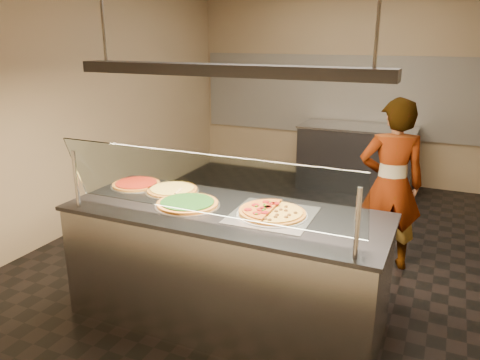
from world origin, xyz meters
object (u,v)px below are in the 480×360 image
at_px(serving_counter, 226,266).
at_px(pizza_spinach, 188,203).
at_px(pizza_cheese, 173,189).
at_px(half_pizza_pepperoni, 257,209).
at_px(sneeze_guard, 202,185).
at_px(half_pizza_sausage, 287,214).
at_px(pizza_tomato, 137,184).
at_px(prep_table, 356,157).
at_px(heat_lamp_housing, 224,70).
at_px(worker, 391,185).
at_px(pizza_spatula, 181,193).
at_px(perforated_tray, 272,214).

height_order(serving_counter, pizza_spinach, pizza_spinach).
bearing_deg(pizza_cheese, half_pizza_pepperoni, -11.81).
height_order(half_pizza_pepperoni, pizza_spinach, half_pizza_pepperoni).
xyz_separation_m(sneeze_guard, half_pizza_sausage, (0.48, 0.39, -0.27)).
bearing_deg(pizza_cheese, pizza_tomato, 179.10).
distance_m(half_pizza_pepperoni, prep_table, 3.82).
height_order(pizza_tomato, heat_lamp_housing, heat_lamp_housing).
bearing_deg(heat_lamp_housing, worker, 55.32).
bearing_deg(worker, serving_counter, 38.27).
relative_size(sneeze_guard, pizza_cheese, 4.88).
relative_size(sneeze_guard, pizza_spatula, 9.51).
bearing_deg(pizza_cheese, prep_table, 76.67).
bearing_deg(sneeze_guard, half_pizza_sausage, 39.04).
bearing_deg(pizza_spinach, heat_lamp_housing, 4.36).
height_order(perforated_tray, pizza_cheese, pizza_cheese).
xyz_separation_m(perforated_tray, half_pizza_pepperoni, (-0.12, -0.00, 0.03)).
relative_size(pizza_cheese, heat_lamp_housing, 0.19).
xyz_separation_m(pizza_cheese, worker, (1.61, 1.25, -0.12)).
xyz_separation_m(pizza_spatula, prep_table, (0.71, 3.71, -0.49)).
bearing_deg(heat_lamp_housing, pizza_cheese, 159.66).
distance_m(prep_table, heat_lamp_housing, 4.12).
bearing_deg(pizza_spatula, sneeze_guard, -45.78).
distance_m(pizza_spatula, heat_lamp_housing, 1.10).
relative_size(half_pizza_sausage, heat_lamp_housing, 0.21).
xyz_separation_m(pizza_spinach, pizza_cheese, (-0.29, 0.25, -0.00)).
bearing_deg(pizza_spinach, half_pizza_sausage, 4.78).
relative_size(perforated_tray, pizza_cheese, 1.34).
distance_m(sneeze_guard, pizza_cheese, 0.87).
relative_size(sneeze_guard, prep_table, 1.33).
bearing_deg(half_pizza_pepperoni, sneeze_guard, -121.98).
xyz_separation_m(perforated_tray, prep_table, (-0.10, 3.78, -0.47)).
height_order(serving_counter, prep_table, same).
bearing_deg(pizza_tomato, pizza_spinach, -20.82).
relative_size(pizza_spinach, worker, 0.30).
distance_m(pizza_tomato, pizza_spatula, 0.52).
bearing_deg(half_pizza_sausage, prep_table, 93.29).
distance_m(sneeze_guard, half_pizza_sausage, 0.67).
relative_size(half_pizza_pepperoni, pizza_cheese, 1.09).
xyz_separation_m(prep_table, heat_lamp_housing, (-0.26, -3.83, 1.48)).
bearing_deg(half_pizza_pepperoni, perforated_tray, 0.04).
bearing_deg(perforated_tray, sneeze_guard, -132.63).
relative_size(perforated_tray, heat_lamp_housing, 0.26).
xyz_separation_m(sneeze_guard, pizza_cheese, (-0.60, 0.57, -0.28)).
bearing_deg(perforated_tray, pizza_spatula, 174.54).
bearing_deg(pizza_tomato, worker, 32.05).
height_order(pizza_cheese, pizza_tomato, same).
distance_m(half_pizza_pepperoni, pizza_spinach, 0.56).
bearing_deg(pizza_cheese, pizza_spinach, -40.17).
distance_m(serving_counter, half_pizza_pepperoni, 0.56).
distance_m(pizza_cheese, heat_lamp_housing, 1.19).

